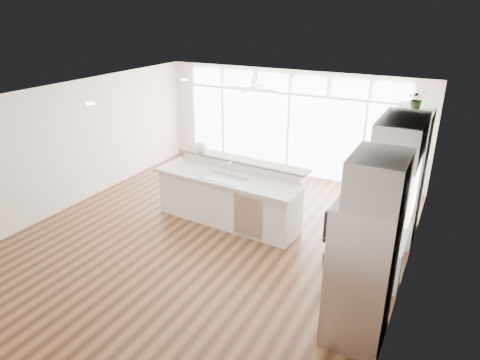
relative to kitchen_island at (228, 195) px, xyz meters
The scene contains 24 objects.
floor 0.95m from the kitchen_island, 89.14° to the right, with size 7.00×8.00×0.02m, color #432514.
ceiling 2.20m from the kitchen_island, 89.14° to the right, with size 7.00×8.00×0.02m, color silver.
wall_back 3.37m from the kitchen_island, 89.81° to the left, with size 7.00×0.04×2.70m, color beige.
wall_front 4.77m from the kitchen_island, 89.87° to the right, with size 7.00×0.04×2.70m, color beige.
wall_left 3.64m from the kitchen_island, 168.50° to the right, with size 0.04×8.00×2.70m, color beige.
wall_right 3.66m from the kitchen_island, 11.43° to the right, with size 0.04×8.00×2.70m, color beige.
glass_wall 3.26m from the kitchen_island, 89.81° to the left, with size 5.80×0.06×2.08m, color white.
transom_row 3.68m from the kitchen_island, 89.81° to the left, with size 5.90×0.06×0.40m, color white.
desk_window 3.62m from the kitchen_island, ahead, with size 0.04×0.85×0.85m, color silver.
ceiling_fan 2.84m from the kitchen_island, 103.18° to the left, with size 1.16×1.16×0.32m, color white.
recessed_lights 2.12m from the kitchen_island, 88.80° to the right, with size 3.40×3.00×0.02m, color beige.
oven_cabinet 3.42m from the kitchen_island, 18.92° to the left, with size 0.64×1.20×2.50m, color white.
desk_nook 3.18m from the kitchen_island, ahead, with size 0.72×1.30×0.76m, color white.
upper_cabinets 3.64m from the kitchen_island, ahead, with size 0.64×1.30×0.64m, color white.
refrigerator 3.76m from the kitchen_island, 33.43° to the right, with size 0.76×0.90×2.00m, color silver.
fridge_cabinet 4.15m from the kitchen_island, 32.93° to the right, with size 0.64×0.90×0.60m, color white.
framed_photos 3.56m from the kitchen_island, ahead, with size 0.06×0.22×0.80m, color black.
kitchen_island is the anchor object (origin of this frame).
rug 3.03m from the kitchen_island, ahead, with size 0.83×0.60×0.01m, color #3C2513.
office_chair 2.52m from the kitchen_island, 11.38° to the right, with size 0.52×0.48×1.00m, color black.
fishbowl 1.27m from the kitchen_island, 153.28° to the left, with size 0.23×0.23×0.23m, color silver.
monitor 3.11m from the kitchen_island, ahead, with size 0.09×0.53×0.44m, color black.
keyboard 2.92m from the kitchen_island, ahead, with size 0.11×0.28×0.01m, color silver.
potted_plant 3.92m from the kitchen_island, 18.92° to the left, with size 0.30×0.34×0.26m, color #2F4F22.
Camera 1 is at (3.88, -6.16, 4.17)m, focal length 32.00 mm.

